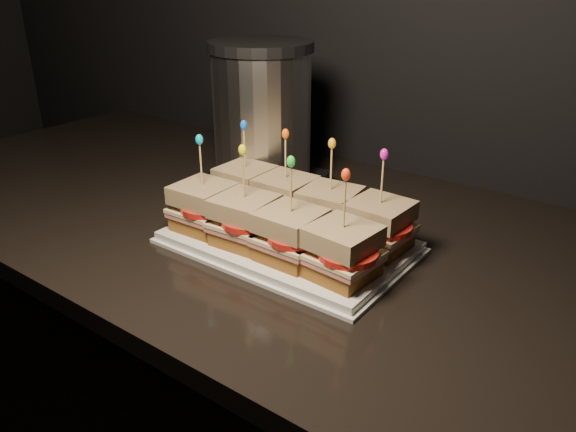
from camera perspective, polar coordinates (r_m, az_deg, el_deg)
The scene contains 63 objects.
granite_slab at distance 0.85m, azimuth 20.32°, elevation -7.86°, with size 2.54×0.75×0.03m, color black.
platter at distance 0.90m, azimuth 0.00°, elevation -2.68°, with size 0.37×0.23×0.02m, color white.
platter_rim at distance 0.90m, azimuth 0.00°, elevation -3.02°, with size 0.38×0.24×0.01m, color white.
sandwich_0_bread_bot at distance 1.00m, azimuth -4.27°, elevation 1.52°, with size 0.08×0.08×0.02m, color #5B300F.
sandwich_0_ham at distance 1.00m, azimuth -4.30°, elevation 2.34°, with size 0.09×0.09×0.01m, color #C1665C.
sandwich_0_cheese at distance 0.99m, azimuth -4.31°, elevation 2.72°, with size 0.09×0.09×0.01m, color beige.
sandwich_0_tomato at distance 0.98m, azimuth -4.02°, elevation 2.87°, with size 0.08×0.08×0.01m, color red.
sandwich_0_bread_top at distance 0.98m, azimuth -4.36°, elevation 4.15°, with size 0.09×0.09×0.03m, color #583311.
sandwich_0_pick at distance 0.97m, azimuth -4.44°, elevation 6.62°, with size 0.00×0.00×0.09m, color tan.
sandwich_0_frill at distance 0.96m, azimuth -4.53°, elevation 9.19°, with size 0.01×0.01×0.02m, color blue.
sandwich_1_bread_bot at distance 0.95m, azimuth -0.24°, elevation 0.30°, with size 0.08×0.08×0.02m, color #5B300F.
sandwich_1_ham at distance 0.94m, azimuth -0.25°, elevation 1.16°, with size 0.09×0.09×0.01m, color #C1665C.
sandwich_1_cheese at distance 0.94m, azimuth -0.25°, elevation 1.56°, with size 0.09×0.09×0.01m, color beige.
sandwich_1_tomato at distance 0.93m, azimuth 0.12°, elevation 1.70°, with size 0.08×0.08×0.01m, color red.
sandwich_1_bread_top at distance 0.93m, azimuth -0.25°, elevation 3.06°, with size 0.09×0.09×0.03m, color #583311.
sandwich_1_pick at distance 0.92m, azimuth -0.25°, elevation 5.65°, with size 0.00×0.00×0.09m, color tan.
sandwich_1_frill at distance 0.90m, azimuth -0.26°, elevation 8.36°, with size 0.01×0.01×0.02m, color #F8530E.
sandwich_2_bread_bot at distance 0.91m, azimuth 4.21°, elevation -1.05°, with size 0.08×0.08×0.02m, color #5B300F.
sandwich_2_ham at distance 0.90m, azimuth 4.24°, elevation -0.15°, with size 0.09×0.09×0.01m, color #C1665C.
sandwich_2_cheese at distance 0.90m, azimuth 4.25°, elevation 0.26°, with size 0.09×0.09×0.01m, color beige.
sandwich_2_tomato at distance 0.88m, azimuth 4.71°, elevation 0.38°, with size 0.08×0.08×0.01m, color red.
sandwich_2_bread_top at distance 0.89m, azimuth 4.31°, elevation 1.82°, with size 0.09×0.09×0.03m, color #583311.
sandwich_2_pick at distance 0.87m, azimuth 4.40°, elevation 4.53°, with size 0.00×0.00×0.09m, color tan.
sandwich_2_frill at distance 0.86m, azimuth 4.49°, elevation 7.37°, with size 0.01×0.01×0.02m, color orange.
sandwich_3_bread_bot at distance 0.87m, azimuth 9.10°, elevation -2.52°, with size 0.08×0.08×0.02m, color #5B300F.
sandwich_3_ham at distance 0.86m, azimuth 9.17°, elevation -1.59°, with size 0.09×0.09×0.01m, color #C1665C.
sandwich_3_cheese at distance 0.86m, azimuth 9.20°, elevation -1.17°, with size 0.09×0.09×0.01m, color beige.
sandwich_3_tomato at distance 0.84m, azimuth 9.76°, elevation -1.06°, with size 0.08×0.08×0.01m, color red.
sandwich_3_bread_top at distance 0.85m, azimuth 9.32°, elevation 0.45°, with size 0.09×0.09×0.03m, color #583311.
sandwich_3_pick at distance 0.83m, azimuth 9.52°, elevation 3.26°, with size 0.00×0.00×0.09m, color tan.
sandwich_3_frill at distance 0.81m, azimuth 9.74°, elevation 6.21°, with size 0.01×0.01×0.02m, color #CB1898.
sandwich_4_bread_bot at distance 0.93m, azimuth -8.46°, elevation -0.51°, with size 0.08×0.08×0.02m, color #5B300F.
sandwich_4_ham at distance 0.92m, azimuth -8.52°, elevation 0.37°, with size 0.09×0.09×0.01m, color #C1665C.
sandwich_4_cheese at distance 0.92m, azimuth -8.54°, elevation 0.77°, with size 0.09×0.09×0.01m, color beige.
sandwich_4_tomato at distance 0.91m, azimuth -8.29°, elevation 0.90°, with size 0.08×0.08×0.01m, color red.
sandwich_4_bread_top at distance 0.91m, azimuth -8.64°, elevation 2.29°, with size 0.09×0.09×0.03m, color #583311.
sandwich_4_pick at distance 0.90m, azimuth -8.82°, elevation 4.93°, with size 0.00×0.00×0.09m, color tan.
sandwich_4_frill at distance 0.88m, azimuth -9.01°, elevation 7.68°, with size 0.01×0.01×0.02m, color #0698B9.
sandwich_5_bread_bot at distance 0.88m, azimuth -4.35°, elevation -1.94°, with size 0.08×0.08×0.02m, color #5B300F.
sandwich_5_ham at distance 0.87m, azimuth -4.38°, elevation -1.02°, with size 0.09×0.09×0.01m, color #C1665C.
sandwich_5_cheese at distance 0.87m, azimuth -4.40°, elevation -0.61°, with size 0.09×0.09×0.01m, color beige.
sandwich_5_tomato at distance 0.85m, azimuth -4.06°, elevation -0.49°, with size 0.08×0.08×0.01m, color red.
sandwich_5_bread_top at distance 0.86m, azimuth -4.45°, elevation 1.00°, with size 0.09×0.09×0.03m, color #583311.
sandwich_5_pick at distance 0.84m, azimuth -4.55°, elevation 3.79°, with size 0.00×0.00×0.09m, color tan.
sandwich_5_frill at distance 0.82m, azimuth -4.65°, elevation 6.72°, with size 0.01×0.01×0.02m, color yellow.
sandwich_6_bread_bot at distance 0.83m, azimuth 0.28°, elevation -3.55°, with size 0.08×0.08×0.02m, color #5B300F.
sandwich_6_ham at distance 0.82m, azimuth 0.28°, elevation -2.59°, with size 0.09×0.09×0.01m, color #C1665C.
sandwich_6_cheese at distance 0.82m, azimuth 0.28°, elevation -2.15°, with size 0.09×0.09×0.01m, color beige.
sandwich_6_tomato at distance 0.80m, azimuth 0.72°, elevation -2.05°, with size 0.08×0.08×0.01m, color red.
sandwich_6_bread_top at distance 0.81m, azimuth 0.29°, elevation -0.47°, with size 0.09×0.09×0.03m, color #583311.
sandwich_6_pick at distance 0.79m, azimuth 0.30°, elevation 2.47°, with size 0.00×0.00×0.09m, color tan.
sandwich_6_frill at distance 0.77m, azimuth 0.30°, elevation 5.57°, with size 0.01×0.01×0.02m, color green.
sandwich_7_bread_bot at distance 0.79m, azimuth 5.47°, elevation -5.32°, with size 0.08×0.08×0.02m, color #5B300F.
sandwich_7_ham at distance 0.78m, azimuth 5.52°, elevation -4.32°, with size 0.09×0.09×0.01m, color #C1665C.
sandwich_7_cheese at distance 0.77m, azimuth 5.54°, elevation -3.87°, with size 0.09×0.09×0.01m, color beige.
sandwich_7_tomato at distance 0.76m, azimuth 6.10°, elevation -3.79°, with size 0.08×0.08×0.01m, color red.
sandwich_7_bread_top at distance 0.76m, azimuth 5.62°, elevation -2.11°, with size 0.09×0.09×0.03m, color #583311.
sandwich_7_pick at distance 0.74m, azimuth 5.76°, elevation 0.96°, with size 0.00×0.00×0.09m, color tan.
sandwich_7_frill at distance 0.73m, azimuth 5.90°, elevation 4.22°, with size 0.01×0.01×0.02m, color red.
appliance_base at distance 1.13m, azimuth -2.51°, elevation 3.44°, with size 0.22×0.19×0.03m, color #262628.
appliance_body at distance 1.09m, azimuth -2.64°, elevation 10.07°, with size 0.19×0.19×0.24m, color silver.
appliance_lid at distance 1.07m, azimuth -2.78°, elevation 16.86°, with size 0.19×0.19×0.02m, color #262628.
appliance at distance 1.09m, azimuth -2.63°, elevation 9.83°, with size 0.22×0.19×0.29m, color silver, non-canonical shape.
Camera 1 is at (-0.08, 0.92, 1.34)m, focal length 35.00 mm.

